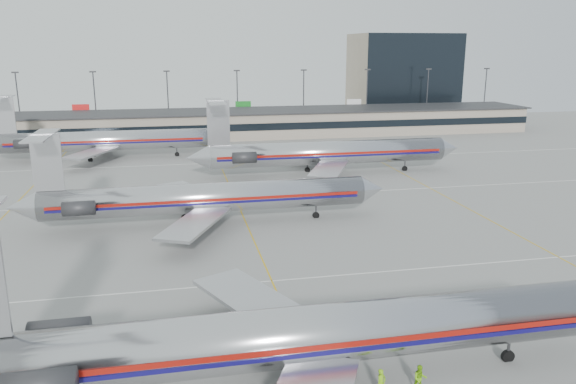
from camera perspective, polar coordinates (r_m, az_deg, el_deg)
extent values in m
plane|color=gray|center=(43.66, 0.72, -14.15)|extent=(260.00, 260.00, 0.00)
cube|color=silver|center=(52.48, -1.66, -9.01)|extent=(160.00, 0.15, 0.02)
cube|color=gray|center=(136.85, -8.19, 6.79)|extent=(160.00, 16.00, 6.00)
cube|color=black|center=(128.81, -7.96, 6.41)|extent=(160.00, 0.20, 1.60)
cube|color=#2D2D30|center=(136.48, -8.24, 8.08)|extent=(162.00, 17.00, 0.30)
cylinder|color=#38383D|center=(154.44, -25.68, 8.07)|extent=(0.30, 0.30, 15.00)
cube|color=#2D2D30|center=(153.97, -26.00, 10.87)|extent=(1.60, 0.40, 0.35)
cylinder|color=#38383D|center=(151.18, -18.99, 8.59)|extent=(0.30, 0.30, 15.00)
cube|color=#2D2D30|center=(150.70, -19.23, 11.46)|extent=(1.60, 0.40, 0.35)
cylinder|color=#38383D|center=(150.02, -12.09, 9.01)|extent=(0.30, 0.30, 15.00)
cube|color=#2D2D30|center=(149.53, -12.24, 11.91)|extent=(1.60, 0.40, 0.35)
cylinder|color=#38383D|center=(151.01, -5.16, 9.30)|extent=(0.30, 0.30, 15.00)
cube|color=#2D2D30|center=(150.53, -5.22, 12.18)|extent=(1.60, 0.40, 0.35)
cylinder|color=#38383D|center=(154.12, 1.59, 9.46)|extent=(0.30, 0.30, 15.00)
cube|color=#2D2D30|center=(153.64, 1.61, 12.28)|extent=(1.60, 0.40, 0.35)
cylinder|color=#38383D|center=(159.21, 8.00, 9.48)|extent=(0.30, 0.30, 15.00)
cube|color=#2D2D30|center=(158.75, 8.10, 12.22)|extent=(1.60, 0.40, 0.35)
cylinder|color=#38383D|center=(166.10, 13.94, 9.41)|extent=(0.30, 0.30, 15.00)
cube|color=#2D2D30|center=(165.66, 14.10, 12.02)|extent=(1.60, 0.40, 0.35)
cylinder|color=#38383D|center=(174.59, 19.35, 9.25)|extent=(0.30, 0.30, 15.00)
cube|color=#2D2D30|center=(174.17, 19.56, 11.73)|extent=(1.60, 0.40, 0.35)
cube|color=tan|center=(179.94, 11.53, 11.49)|extent=(30.00, 20.00, 25.00)
cylinder|color=#BCBCC1|center=(36.09, 2.11, -14.33)|extent=(40.34, 3.73, 3.73)
cube|color=maroon|center=(34.43, 2.88, -15.57)|extent=(38.32, 0.05, 0.35)
cube|color=#100B51|center=(34.64, 2.87, -16.15)|extent=(38.32, 0.05, 0.28)
cube|color=#B4B4B9|center=(42.36, -2.93, -11.28)|extent=(9.38, 13.67, 0.32)
cylinder|color=#2D2D30|center=(38.38, -22.17, -13.10)|extent=(3.63, 1.71, 1.71)
cylinder|color=#2D2D30|center=(42.65, 21.48, -14.70)|extent=(0.20, 0.20, 1.66)
cylinder|color=#2D2D30|center=(38.99, -3.32, -16.55)|extent=(0.20, 0.20, 1.66)
cylinder|color=black|center=(42.88, 21.42, -15.27)|extent=(0.91, 0.30, 0.91)
cylinder|color=#BCBCC1|center=(68.26, -8.11, -0.58)|extent=(38.44, 3.56, 3.56)
cone|color=#BCBCC1|center=(72.45, 8.49, 0.28)|extent=(3.08, 3.56, 3.56)
cone|color=#B4B4B9|center=(70.28, -25.41, -1.43)|extent=(3.46, 3.56, 3.56)
cube|color=maroon|center=(66.50, -8.01, -0.85)|extent=(36.52, 0.05, 0.34)
cube|color=#100B51|center=(66.60, -8.00, -1.17)|extent=(36.52, 0.05, 0.27)
cube|color=#B4B4B9|center=(74.93, -9.90, -0.06)|extent=(8.94, 13.03, 0.31)
cube|color=#B4B4B9|center=(61.99, -9.43, -3.11)|extent=(8.94, 13.03, 0.31)
cube|color=#B4B4B9|center=(68.47, -23.29, 2.76)|extent=(3.27, 0.24, 6.54)
cube|color=#B4B4B9|center=(68.04, -23.78, 5.28)|extent=(2.31, 10.09, 0.17)
cylinder|color=#2D2D30|center=(71.53, -19.86, -0.38)|extent=(3.46, 1.63, 1.63)
cylinder|color=#2D2D30|center=(66.29, -20.48, -1.57)|extent=(3.46, 1.63, 1.63)
cylinder|color=#2D2D30|center=(71.00, 2.86, -2.02)|extent=(0.19, 0.19, 1.59)
cylinder|color=#2D2D30|center=(66.67, -10.37, -3.35)|extent=(0.19, 0.19, 1.59)
cylinder|color=#2D2D30|center=(71.08, -10.48, -2.23)|extent=(0.19, 0.19, 1.59)
cylinder|color=black|center=(71.13, 2.86, -2.37)|extent=(0.86, 0.29, 0.86)
cylinder|color=#BCBCC1|center=(95.12, 4.23, 4.00)|extent=(40.20, 3.91, 3.91)
cone|color=#BCBCC1|center=(103.19, 15.98, 4.30)|extent=(3.39, 3.91, 3.91)
cone|color=#B4B4B9|center=(91.64, -9.16, 3.45)|extent=(3.81, 3.91, 3.91)
cube|color=maroon|center=(93.23, 4.56, 3.88)|extent=(38.19, 0.05, 0.37)
cube|color=#100B51|center=(93.31, 4.55, 3.62)|extent=(38.19, 0.05, 0.30)
cube|color=#B4B4B9|center=(101.82, 1.93, 4.11)|extent=(9.84, 14.34, 0.34)
cube|color=#B4B4B9|center=(87.77, 4.20, 2.41)|extent=(9.84, 14.34, 0.34)
cube|color=#B4B4B9|center=(90.97, -7.09, 6.99)|extent=(3.60, 0.26, 7.19)
cube|color=#B4B4B9|center=(90.58, -7.35, 9.10)|extent=(2.54, 11.11, 0.19)
cylinder|color=#2D2D30|center=(95.10, -4.91, 4.17)|extent=(3.81, 1.80, 1.80)
cylinder|color=#2D2D30|center=(89.22, -4.44, 3.50)|extent=(3.81, 1.80, 1.80)
cylinder|color=#2D2D30|center=(100.26, 11.79, 2.62)|extent=(0.21, 0.21, 1.75)
cylinder|color=#2D2D30|center=(92.46, 2.73, 1.93)|extent=(0.21, 0.21, 1.75)
cylinder|color=#2D2D30|center=(97.28, 1.99, 2.56)|extent=(0.21, 0.21, 1.75)
cylinder|color=black|center=(100.36, 11.77, 2.34)|extent=(0.95, 0.32, 0.95)
cylinder|color=#BCBCC1|center=(114.03, -17.91, 4.99)|extent=(38.35, 3.73, 3.73)
cone|color=#BCBCC1|center=(113.65, -7.40, 5.54)|extent=(3.23, 3.73, 3.73)
cube|color=maroon|center=(112.16, -18.01, 4.91)|extent=(36.43, 0.05, 0.35)
cube|color=#100B51|center=(112.22, -18.00, 4.71)|extent=(36.43, 0.05, 0.28)
cube|color=#B4B4B9|center=(121.35, -18.49, 4.99)|extent=(9.39, 13.68, 0.32)
cube|color=#B4B4B9|center=(107.52, -19.31, 3.79)|extent=(9.39, 13.68, 0.32)
cube|color=#B4B4B9|center=(116.61, -26.82, 6.97)|extent=(3.43, 0.25, 6.86)
cube|color=#B4B4B9|center=(116.40, -27.15, 8.53)|extent=(2.42, 10.60, 0.18)
cylinder|color=#2D2D30|center=(119.15, -24.57, 4.91)|extent=(3.63, 1.72, 1.72)
cylinder|color=#2D2D30|center=(113.61, -25.18, 4.44)|extent=(3.63, 1.72, 1.72)
cylinder|color=#2D2D30|center=(113.79, -11.22, 4.02)|extent=(0.20, 0.20, 1.67)
cylinder|color=#2D2D30|center=(112.48, -19.46, 3.34)|extent=(0.20, 0.20, 1.67)
cylinder|color=#2D2D30|center=(117.20, -19.17, 3.79)|extent=(0.20, 0.20, 1.67)
cylinder|color=black|center=(113.88, -11.21, 3.78)|extent=(0.91, 0.30, 0.91)
cube|color=#2D2D30|center=(36.17, 3.58, -17.86)|extent=(3.67, 2.21, 1.27)
imported|color=#7CC112|center=(36.81, 9.44, -18.61)|extent=(0.81, 0.72, 1.87)
imported|color=#75C212|center=(37.76, 13.26, -17.96)|extent=(0.97, 0.81, 1.79)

